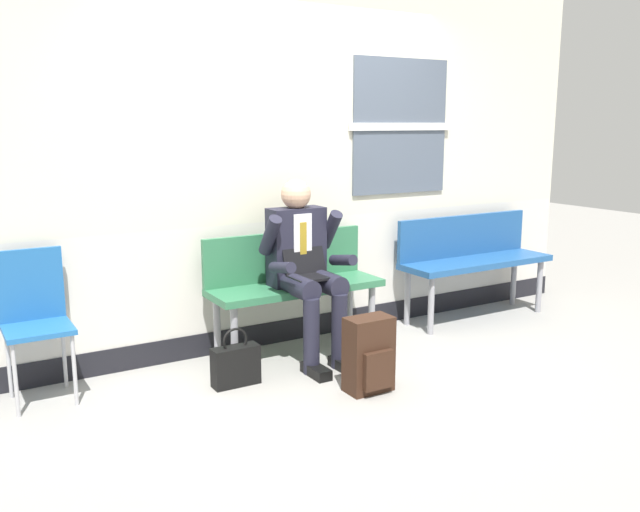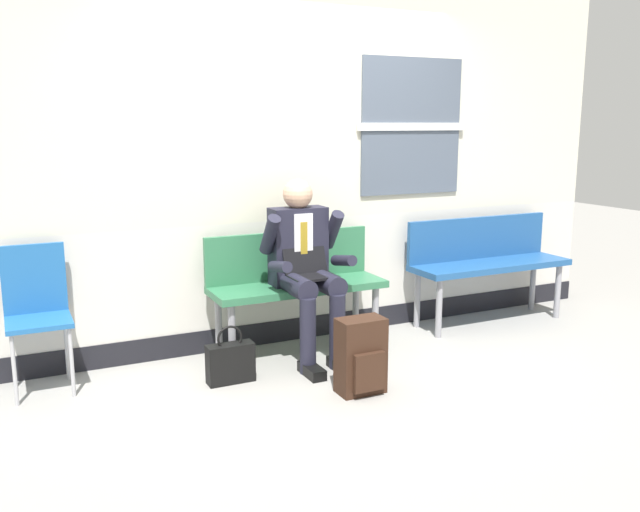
{
  "view_description": "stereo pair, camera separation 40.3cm",
  "coord_description": "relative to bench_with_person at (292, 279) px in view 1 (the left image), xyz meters",
  "views": [
    {
      "loc": [
        -2.4,
        -3.87,
        1.65
      ],
      "look_at": [
        -0.08,
        0.01,
        0.75
      ],
      "focal_mm": 37.57,
      "sensor_mm": 36.0,
      "label": 1
    },
    {
      "loc": [
        -2.04,
        -4.06,
        1.65
      ],
      "look_at": [
        -0.08,
        0.01,
        0.75
      ],
      "focal_mm": 37.57,
      "sensor_mm": 36.0,
      "label": 2
    }
  ],
  "objects": [
    {
      "name": "handbag",
      "position": [
        -0.63,
        -0.4,
        -0.4
      ],
      "size": [
        0.31,
        0.11,
        0.38
      ],
      "color": "black",
      "rests_on": "ground"
    },
    {
      "name": "bench_empty",
      "position": [
        1.75,
        0.0,
        0.0
      ],
      "size": [
        1.4,
        0.42,
        0.87
      ],
      "color": "navy",
      "rests_on": "ground"
    },
    {
      "name": "bench_with_person",
      "position": [
        0.0,
        0.0,
        0.0
      ],
      "size": [
        1.27,
        0.42,
        0.87
      ],
      "color": "#2D6B47",
      "rests_on": "ground"
    },
    {
      "name": "station_wall",
      "position": [
        0.16,
        0.28,
        0.83
      ],
      "size": [
        5.6,
        0.16,
        2.77
      ],
      "color": "beige",
      "rests_on": "ground"
    },
    {
      "name": "ground_plane",
      "position": [
        0.15,
        -0.28,
        -0.54
      ],
      "size": [
        18.0,
        18.0,
        0.0
      ],
      "primitive_type": "plane",
      "color": "gray"
    },
    {
      "name": "person_seated",
      "position": [
        0.0,
        -0.19,
        0.14
      ],
      "size": [
        0.57,
        0.7,
        1.27
      ],
      "color": "#1E1E2D",
      "rests_on": "ground"
    },
    {
      "name": "folding_chair",
      "position": [
        -1.73,
        0.05,
        0.0
      ],
      "size": [
        0.38,
        0.38,
        0.91
      ],
      "color": "#1E5999",
      "rests_on": "ground"
    },
    {
      "name": "backpack",
      "position": [
        0.05,
        -0.91,
        -0.31
      ],
      "size": [
        0.29,
        0.21,
        0.48
      ],
      "color": "#331E14",
      "rests_on": "ground"
    }
  ]
}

